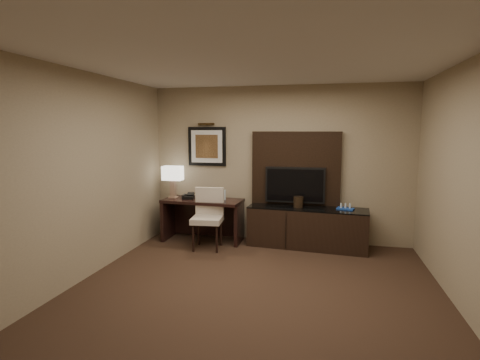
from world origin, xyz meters
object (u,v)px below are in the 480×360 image
(water_bottle, at_px, (224,195))
(ice_bucket, at_px, (298,202))
(credenza, at_px, (307,227))
(desk_chair, at_px, (207,219))
(desk, at_px, (203,220))
(desk_phone, at_px, (188,196))
(table_lamp, at_px, (173,182))
(minibar_tray, at_px, (345,206))
(tv, at_px, (295,185))

(water_bottle, distance_m, ice_bucket, 1.28)
(water_bottle, bearing_deg, credenza, -0.55)
(credenza, xyz_separation_m, ice_bucket, (-0.15, -0.01, 0.43))
(ice_bucket, bearing_deg, desk_chair, -162.68)
(desk, relative_size, desk_phone, 7.17)
(table_lamp, bearing_deg, minibar_tray, -0.08)
(desk, bearing_deg, desk_chair, -59.20)
(credenza, relative_size, tv, 1.95)
(desk_phone, distance_m, water_bottle, 0.65)
(water_bottle, bearing_deg, table_lamp, -179.93)
(ice_bucket, relative_size, minibar_tray, 0.69)
(desk_phone, bearing_deg, credenza, -4.52)
(desk, bearing_deg, credenza, 4.51)
(desk, xyz_separation_m, desk_phone, (-0.26, 0.00, 0.42))
(desk, bearing_deg, ice_bucket, 4.35)
(credenza, xyz_separation_m, water_bottle, (-1.43, 0.01, 0.49))
(table_lamp, bearing_deg, credenza, -0.30)
(desk_chair, xyz_separation_m, water_bottle, (0.16, 0.47, 0.33))
(desk_phone, bearing_deg, ice_bucket, -4.67)
(tv, distance_m, table_lamp, 2.16)
(ice_bucket, bearing_deg, desk, -179.16)
(desk_phone, bearing_deg, minibar_tray, -4.51)
(table_lamp, height_order, water_bottle, table_lamp)
(desk_chair, bearing_deg, tv, 18.55)
(desk, distance_m, minibar_tray, 2.44)
(credenza, relative_size, ice_bucket, 10.68)
(desk, height_order, water_bottle, water_bottle)
(credenza, height_order, tv, tv)
(table_lamp, bearing_deg, ice_bucket, -0.50)
(tv, relative_size, ice_bucket, 5.49)
(minibar_tray, bearing_deg, desk_chair, -168.06)
(water_bottle, xyz_separation_m, minibar_tray, (2.04, -0.01, -0.11))
(credenza, relative_size, table_lamp, 3.51)
(credenza, bearing_deg, minibar_tray, 5.35)
(desk, distance_m, tv, 1.73)
(desk_phone, distance_m, ice_bucket, 1.92)
(credenza, bearing_deg, ice_bucket, -172.75)
(water_bottle, height_order, minibar_tray, water_bottle)
(minibar_tray, bearing_deg, tv, 169.74)
(minibar_tray, bearing_deg, ice_bucket, -178.83)
(desk, height_order, tv, tv)
(table_lamp, distance_m, desk_phone, 0.38)
(desk, xyz_separation_m, desk_chair, (0.22, -0.43, 0.13))
(desk_chair, height_order, minibar_tray, desk_chair)
(table_lamp, xyz_separation_m, minibar_tray, (2.99, -0.00, -0.30))
(credenza, relative_size, desk_phone, 10.14)
(desk, height_order, minibar_tray, minibar_tray)
(table_lamp, bearing_deg, desk, -4.40)
(desk, xyz_separation_m, ice_bucket, (1.66, 0.02, 0.39))
(ice_bucket, height_order, minibar_tray, ice_bucket)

